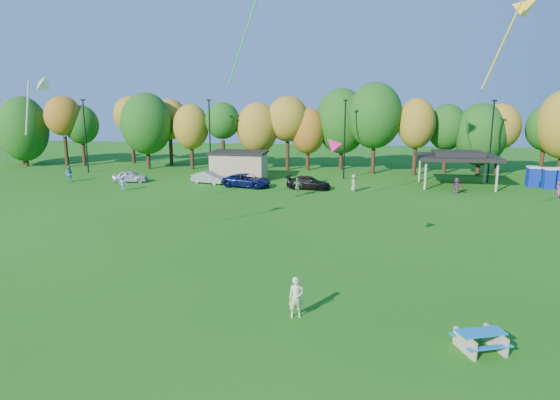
# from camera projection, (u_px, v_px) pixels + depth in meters

# --- Properties ---
(ground) EXTENTS (160.00, 160.00, 0.00)m
(ground) POSITION_uv_depth(u_px,v_px,m) (264.00, 343.00, 19.80)
(ground) COLOR #19600F
(ground) RESTS_ON ground
(tree_line) EXTENTS (93.57, 10.55, 11.15)m
(tree_line) POSITION_uv_depth(u_px,v_px,m) (322.00, 125.00, 62.72)
(tree_line) COLOR black
(tree_line) RESTS_ON ground
(lamp_posts) EXTENTS (64.50, 0.25, 9.09)m
(lamp_posts) POSITION_uv_depth(u_px,v_px,m) (345.00, 137.00, 57.16)
(lamp_posts) COLOR black
(lamp_posts) RESTS_ON ground
(utility_building) EXTENTS (6.30, 4.30, 3.25)m
(utility_building) POSITION_uv_depth(u_px,v_px,m) (239.00, 165.00, 57.68)
(utility_building) COLOR tan
(utility_building) RESTS_ON ground
(pavilion) EXTENTS (8.20, 6.20, 3.77)m
(pavilion) POSITION_uv_depth(u_px,v_px,m) (457.00, 156.00, 52.82)
(pavilion) COLOR tan
(pavilion) RESTS_ON ground
(porta_potties) EXTENTS (3.75, 1.96, 2.18)m
(porta_potties) POSITION_uv_depth(u_px,v_px,m) (547.00, 177.00, 52.45)
(porta_potties) COLOR #0B249B
(porta_potties) RESTS_ON ground
(picnic_table) EXTENTS (2.23, 2.05, 0.79)m
(picnic_table) POSITION_uv_depth(u_px,v_px,m) (480.00, 339.00, 19.15)
(picnic_table) COLOR tan
(picnic_table) RESTS_ON ground
(kite_flyer) EXTENTS (0.77, 0.61, 1.85)m
(kite_flyer) POSITION_uv_depth(u_px,v_px,m) (296.00, 297.00, 21.94)
(kite_flyer) COLOR beige
(kite_flyer) RESTS_ON ground
(car_a) EXTENTS (4.02, 2.19, 1.30)m
(car_a) POSITION_uv_depth(u_px,v_px,m) (131.00, 176.00, 55.98)
(car_a) COLOR silver
(car_a) RESTS_ON ground
(car_b) EXTENTS (4.10, 2.36, 1.28)m
(car_b) POSITION_uv_depth(u_px,v_px,m) (209.00, 178.00, 55.10)
(car_b) COLOR #9A9A9F
(car_b) RESTS_ON ground
(car_c) EXTENTS (5.46, 3.32, 1.42)m
(car_c) POSITION_uv_depth(u_px,v_px,m) (247.00, 180.00, 52.93)
(car_c) COLOR #0C1348
(car_c) RESTS_ON ground
(car_d) EXTENTS (4.81, 2.52, 1.33)m
(car_d) POSITION_uv_depth(u_px,v_px,m) (309.00, 183.00, 51.79)
(car_d) COLOR black
(car_d) RESTS_ON ground
(far_person_0) EXTENTS (1.15, 0.79, 1.82)m
(far_person_0) POSITION_uv_depth(u_px,v_px,m) (297.00, 187.00, 48.13)
(far_person_0) COLOR #63824F
(far_person_0) RESTS_ON ground
(far_person_1) EXTENTS (0.95, 1.54, 1.59)m
(far_person_1) POSITION_uv_depth(u_px,v_px,m) (457.00, 186.00, 49.32)
(far_person_1) COLOR #913C72
(far_person_1) RESTS_ON ground
(far_person_2) EXTENTS (1.07, 0.97, 1.80)m
(far_person_2) POSITION_uv_depth(u_px,v_px,m) (69.00, 174.00, 56.07)
(far_person_2) COLOR teal
(far_person_2) RESTS_ON ground
(far_person_3) EXTENTS (1.04, 0.66, 1.53)m
(far_person_3) POSITION_uv_depth(u_px,v_px,m) (123.00, 183.00, 50.93)
(far_person_3) COLOR #4F80AE
(far_person_3) RESTS_ON ground
(far_person_4) EXTENTS (0.59, 0.72, 1.70)m
(far_person_4) POSITION_uv_depth(u_px,v_px,m) (559.00, 190.00, 46.78)
(far_person_4) COLOR #974765
(far_person_4) RESTS_ON ground
(far_person_5) EXTENTS (0.76, 0.97, 1.75)m
(far_person_5) POSITION_uv_depth(u_px,v_px,m) (354.00, 183.00, 50.44)
(far_person_5) COLOR gray
(far_person_5) RESTS_ON ground
(kite_3) EXTENTS (1.30, 1.13, 1.09)m
(kite_3) POSITION_uv_depth(u_px,v_px,m) (332.00, 144.00, 26.14)
(kite_3) COLOR #D10B60
(kite_7) EXTENTS (1.98, 1.50, 3.36)m
(kite_7) POSITION_uv_depth(u_px,v_px,m) (43.00, 83.00, 26.13)
(kite_7) COLOR silver
(kite_8) EXTENTS (3.25, 1.88, 5.46)m
(kite_8) POSITION_uv_depth(u_px,v_px,m) (527.00, 7.00, 28.06)
(kite_8) COLOR yellow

